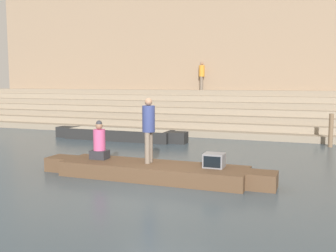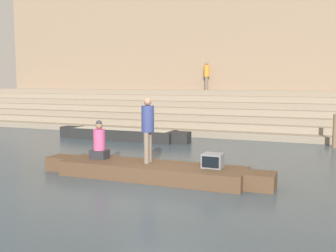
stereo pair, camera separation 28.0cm
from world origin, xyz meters
name	(u,v)px [view 1 (the left image)]	position (x,y,z in m)	size (l,w,h in m)	color
ground_plane	(159,187)	(0.00, 0.00, 0.00)	(120.00, 120.00, 0.00)	#3D4C56
ghat_steps	(242,117)	(0.00, 12.04, 0.76)	(36.00, 5.09, 2.13)	gray
back_wall	(251,51)	(0.00, 14.45, 4.39)	(34.20, 1.28, 8.83)	#937A60
rowboat_main	(153,171)	(-0.49, 0.79, 0.22)	(6.53, 1.44, 0.40)	brown
person_standing	(149,126)	(-0.64, 0.88, 1.42)	(0.34, 0.34, 1.76)	#756656
person_rowing	(99,143)	(-2.18, 0.89, 0.85)	(0.48, 0.38, 1.11)	#28282D
tv_set	(214,160)	(1.17, 0.94, 0.59)	(0.52, 0.47, 0.37)	slate
moored_boat_shore	(119,134)	(-4.65, 6.83, 0.26)	(6.37, 1.11, 0.49)	black
mooring_post	(331,130)	(4.21, 8.04, 0.67)	(0.18, 0.18, 1.34)	brown
person_on_steps	(202,74)	(-2.66, 13.49, 3.06)	(0.33, 0.33, 1.62)	#756656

